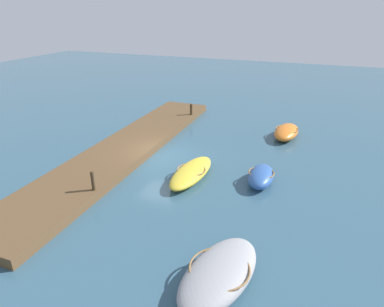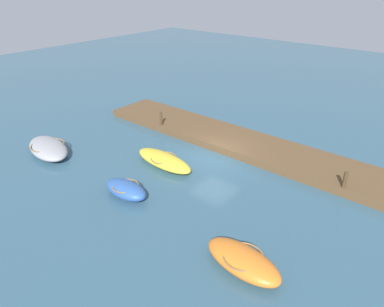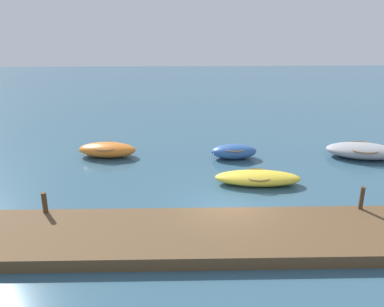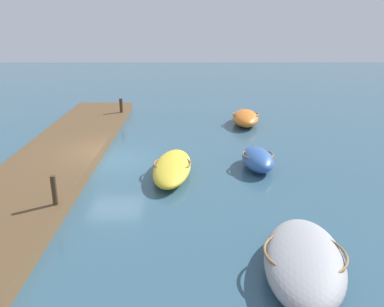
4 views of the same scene
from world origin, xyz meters
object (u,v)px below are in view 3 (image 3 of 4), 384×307
object	(u,v)px
motorboat_grey	(362,151)
mooring_post_west	(45,203)
rowboat_orange	(107,150)
mooring_post_mid_west	(362,198)
rowboat_yellow	(258,178)
dinghy_blue	(234,151)

from	to	relation	value
motorboat_grey	mooring_post_west	distance (m)	17.91
rowboat_orange	mooring_post_west	world-z (taller)	mooring_post_west
motorboat_grey	mooring_post_mid_west	bearing A→B (deg)	-100.74
rowboat_yellow	rowboat_orange	size ratio (longest dim) A/B	1.25
dinghy_blue	mooring_post_west	world-z (taller)	mooring_post_west
mooring_post_west	dinghy_blue	bearing A→B (deg)	40.12
motorboat_grey	mooring_post_mid_west	distance (m)	7.96
mooring_post_west	mooring_post_mid_west	size ratio (longest dim) A/B	0.89
motorboat_grey	rowboat_yellow	xyz separation A→B (m)	(-6.82, -3.65, -0.08)
motorboat_grey	rowboat_orange	size ratio (longest dim) A/B	1.27
rowboat_yellow	rowboat_orange	xyz separation A→B (m)	(-8.26, 4.17, 0.08)
mooring_post_mid_west	rowboat_orange	bearing A→B (deg)	146.82
rowboat_orange	mooring_post_west	distance (m)	7.96
rowboat_orange	mooring_post_west	xyz separation A→B (m)	(-1.25, -7.84, 0.52)
rowboat_yellow	mooring_post_west	distance (m)	10.21
mooring_post_mid_west	rowboat_yellow	bearing A→B (deg)	135.48
motorboat_grey	dinghy_blue	size ratio (longest dim) A/B	1.67
rowboat_orange	mooring_post_mid_west	xyz separation A→B (m)	(11.99, -7.84, 0.57)
motorboat_grey	rowboat_orange	xyz separation A→B (m)	(-15.08, 0.53, 0.00)
motorboat_grey	rowboat_orange	world-z (taller)	rowboat_orange
rowboat_yellow	mooring_post_west	xyz separation A→B (m)	(-9.51, -3.67, 0.60)
mooring_post_west	mooring_post_mid_west	world-z (taller)	mooring_post_mid_west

